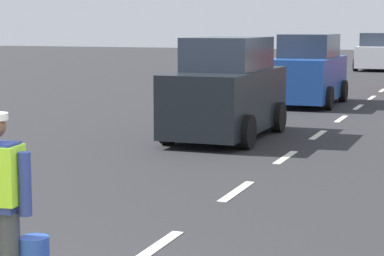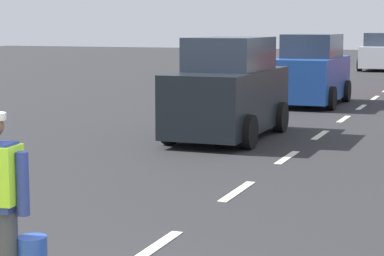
% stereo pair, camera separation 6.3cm
% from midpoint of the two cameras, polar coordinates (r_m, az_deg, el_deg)
% --- Properties ---
extents(ground_plane, '(96.00, 96.00, 0.00)m').
position_cam_midpoint_polar(ground_plane, '(25.78, 13.57, 2.31)').
color(ground_plane, '#28282B').
extents(car_oncoming_lead, '(1.88, 4.04, 2.15)m').
position_cam_midpoint_polar(car_oncoming_lead, '(15.97, 2.55, 2.80)').
color(car_oncoming_lead, black).
rests_on(car_oncoming_lead, ground).
extents(car_oncoming_second, '(1.94, 4.02, 2.13)m').
position_cam_midpoint_polar(car_oncoming_second, '(22.93, 8.79, 4.24)').
color(car_oncoming_second, '#1E4799').
rests_on(car_oncoming_second, ground).
extents(car_oncoming_third, '(2.02, 3.91, 1.98)m').
position_cam_midpoint_polar(car_oncoming_third, '(41.11, 13.87, 5.58)').
color(car_oncoming_third, silver).
rests_on(car_oncoming_third, ground).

